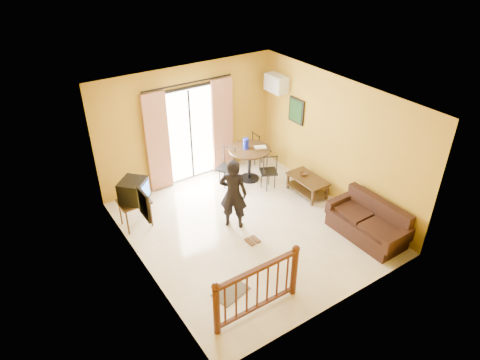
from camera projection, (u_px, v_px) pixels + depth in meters
ground at (249, 228)px, 8.89m from camera, size 5.00×5.00×0.00m
room_shell at (250, 155)px, 8.00m from camera, size 5.00×5.00×5.00m
balcony_door at (191, 134)px, 10.00m from camera, size 2.25×0.14×2.46m
tv_table at (134, 204)px, 8.69m from camera, size 0.61×0.51×0.61m
television at (134, 191)px, 8.54m from camera, size 0.70×0.70×0.47m
picture_left at (144, 204)px, 6.89m from camera, size 0.05×0.42×0.52m
dining_table at (249, 155)px, 10.21m from camera, size 1.00×1.00×0.83m
water_jug at (246, 144)px, 10.06m from camera, size 0.14×0.14×0.26m
serving_tray at (260, 147)px, 10.16m from camera, size 0.33×0.28×0.02m
dining_chairs at (252, 179)px, 10.55m from camera, size 1.72×1.44×0.95m
air_conditioner at (276, 83)px, 10.14m from camera, size 0.31×0.60×0.40m
botanical_print at (296, 111)px, 9.99m from camera, size 0.05×0.50×0.60m
coffee_table at (307, 183)px, 9.83m from camera, size 0.54×0.97×0.43m
bowl at (304, 174)px, 9.85m from camera, size 0.22×0.22×0.05m
sofa at (369, 224)px, 8.52m from camera, size 0.78×1.64×0.78m
standing_person at (233, 194)px, 8.56m from camera, size 0.67×0.66×1.55m
stair_balustrade at (257, 286)px, 6.70m from camera, size 1.63×0.13×1.04m
doormat at (231, 292)px, 7.34m from camera, size 0.68×0.53×0.02m
sandals at (253, 240)px, 8.50m from camera, size 0.25×0.25×0.03m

